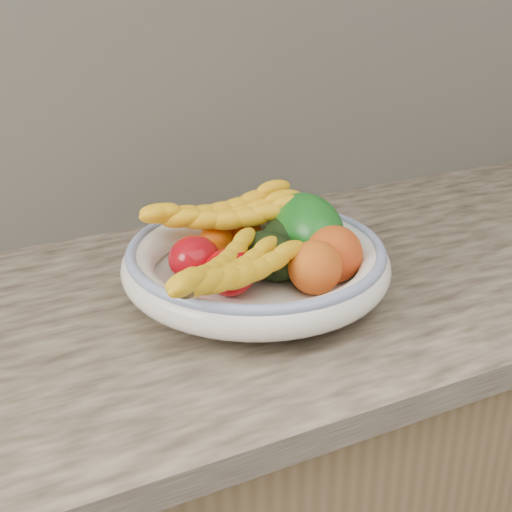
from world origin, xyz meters
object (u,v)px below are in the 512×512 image
at_px(fruit_bowl, 256,263).
at_px(banana_bunch_front, 229,275).
at_px(banana_bunch_back, 224,218).
at_px(green_mango, 306,229).

relative_size(fruit_bowl, banana_bunch_front, 1.56).
height_order(fruit_bowl, banana_bunch_back, banana_bunch_back).
bearing_deg(banana_bunch_front, green_mango, 0.31).
bearing_deg(green_mango, fruit_bowl, -166.18).
bearing_deg(banana_bunch_front, banana_bunch_back, 38.47).
xyz_separation_m(fruit_bowl, banana_bunch_back, (-0.01, 0.09, 0.04)).
height_order(green_mango, banana_bunch_front, green_mango).
relative_size(banana_bunch_back, banana_bunch_front, 1.09).
bearing_deg(banana_bunch_back, green_mango, -27.61).
relative_size(fruit_bowl, green_mango, 2.59).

